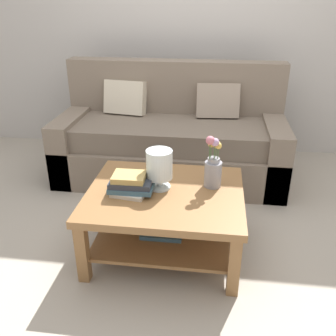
{
  "coord_description": "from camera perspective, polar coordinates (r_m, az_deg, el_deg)",
  "views": [
    {
      "loc": [
        0.28,
        -2.49,
        1.65
      ],
      "look_at": [
        -0.02,
        -0.21,
        0.56
      ],
      "focal_mm": 39.75,
      "sensor_mm": 36.0,
      "label": 1
    }
  ],
  "objects": [
    {
      "name": "ground_plane",
      "position": [
        3.0,
        0.92,
        -8.0
      ],
      "size": [
        10.0,
        10.0,
        0.0
      ],
      "primitive_type": "plane",
      "color": "#ADA393"
    },
    {
      "name": "flower_pitcher",
      "position": [
        2.48,
        6.94,
        0.18
      ],
      "size": [
        0.12,
        0.12,
        0.37
      ],
      "color": "gray",
      "rests_on": "coffee_table"
    },
    {
      "name": "couch",
      "position": [
        3.6,
        0.53,
        4.48
      ],
      "size": [
        2.11,
        0.9,
        1.06
      ],
      "color": "#7A6B5B",
      "rests_on": "ground"
    },
    {
      "name": "back_wall",
      "position": [
        4.16,
        3.87,
        21.2
      ],
      "size": [
        6.4,
        0.12,
        2.7
      ],
      "primitive_type": "cube",
      "color": "#BCB7B2",
      "rests_on": "ground"
    },
    {
      "name": "coffee_table",
      "position": [
        2.52,
        -0.45,
        -6.08
      ],
      "size": [
        1.03,
        0.87,
        0.46
      ],
      "color": "olive",
      "rests_on": "ground"
    },
    {
      "name": "glass_hurricane_vase",
      "position": [
        2.43,
        -1.34,
        0.34
      ],
      "size": [
        0.17,
        0.17,
        0.27
      ],
      "color": "silver",
      "rests_on": "coffee_table"
    },
    {
      "name": "book_stack_main",
      "position": [
        2.43,
        -5.79,
        -2.51
      ],
      "size": [
        0.29,
        0.22,
        0.13
      ],
      "color": "beige",
      "rests_on": "coffee_table"
    }
  ]
}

